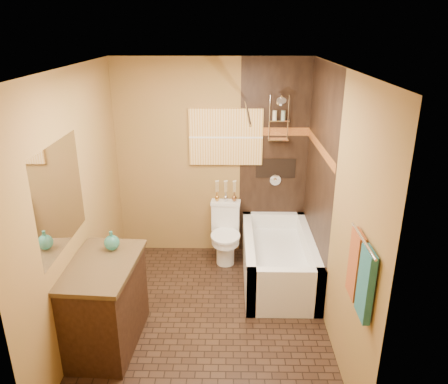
{
  "coord_description": "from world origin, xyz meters",
  "views": [
    {
      "loc": [
        0.23,
        -3.75,
        2.84
      ],
      "look_at": [
        0.17,
        0.4,
        1.24
      ],
      "focal_mm": 35.0,
      "sensor_mm": 36.0,
      "label": 1
    }
  ],
  "objects_px": {
    "bathtub": "(278,263)",
    "vanity": "(104,304)",
    "sunset_painting": "(226,137)",
    "toilet": "(226,233)"
  },
  "relations": [
    {
      "from": "sunset_painting",
      "to": "vanity",
      "type": "distance_m",
      "value": 2.43
    },
    {
      "from": "bathtub",
      "to": "toilet",
      "type": "xyz_separation_m",
      "value": [
        -0.63,
        0.47,
        0.15
      ]
    },
    {
      "from": "bathtub",
      "to": "vanity",
      "type": "height_order",
      "value": "vanity"
    },
    {
      "from": "bathtub",
      "to": "vanity",
      "type": "relative_size",
      "value": 1.49
    },
    {
      "from": "toilet",
      "to": "sunset_painting",
      "type": "bearing_deg",
      "value": 94.4
    },
    {
      "from": "vanity",
      "to": "toilet",
      "type": "bearing_deg",
      "value": 59.73
    },
    {
      "from": "sunset_painting",
      "to": "vanity",
      "type": "xyz_separation_m",
      "value": [
        -1.1,
        -1.86,
        -1.12
      ]
    },
    {
      "from": "sunset_painting",
      "to": "bathtub",
      "type": "bearing_deg",
      "value": -49.18
    },
    {
      "from": "sunset_painting",
      "to": "toilet",
      "type": "bearing_deg",
      "value": -90.0
    },
    {
      "from": "sunset_painting",
      "to": "bathtub",
      "type": "xyz_separation_m",
      "value": [
        0.63,
        -0.73,
        -1.33
      ]
    }
  ]
}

